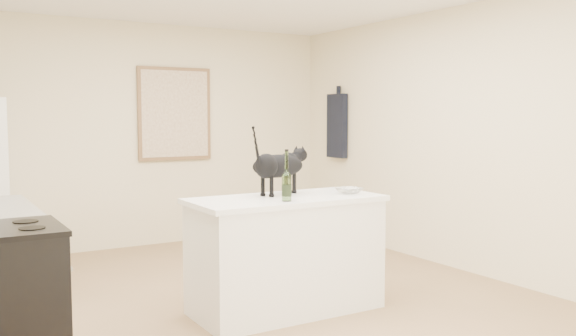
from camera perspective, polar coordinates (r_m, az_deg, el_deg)
The scene contains 13 objects.
floor at distance 5.06m, azimuth -2.39°, elevation -12.70°, with size 5.50×5.50×0.00m, color #926F4D.
wall_back at distance 7.36m, azimuth -12.75°, elevation 3.00°, with size 4.50×4.50×0.00m, color beige.
wall_right at distance 6.22m, azimuth 16.10°, elevation 2.61°, with size 5.50×5.50×0.00m, color beige.
island_base at distance 4.82m, azimuth -0.21°, elevation -8.27°, with size 1.44×0.67×0.86m, color white.
island_top at distance 4.74m, azimuth -0.21°, elevation -2.96°, with size 1.50×0.70×0.04m, color white.
stove at distance 3.81m, azimuth -24.92°, elevation -12.02°, with size 0.60×0.60×0.90m, color black.
artwork_frame at distance 7.42m, azimuth -10.50°, elevation 4.99°, with size 0.90×0.03×1.10m, color brown.
artwork_canvas at distance 7.41m, azimuth -10.46°, elevation 4.99°, with size 0.82×0.00×1.02m, color beige.
hanging_garment at distance 7.72m, azimuth 4.59°, elevation 3.94°, with size 0.08×0.34×0.80m, color black.
black_cat at distance 4.85m, azimuth -0.94°, elevation -0.10°, with size 0.59×0.18×0.41m, color black, non-canonical shape.
wine_bottle at distance 4.49m, azimuth -0.13°, elevation -0.98°, with size 0.07×0.07×0.34m, color #3C6227.
glass_bowl at distance 4.95m, azimuth 5.71°, elevation -2.12°, with size 0.20×0.20×0.05m, color white.
fridge_paper at distance 6.76m, azimuth -25.03°, elevation 1.55°, with size 0.00×0.12×0.16m, color beige.
Camera 1 is at (-2.30, -4.23, 1.53)m, focal length 38.12 mm.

